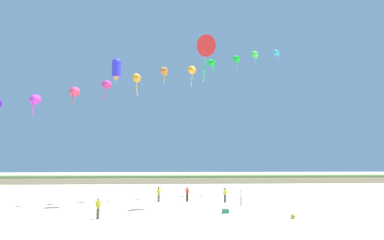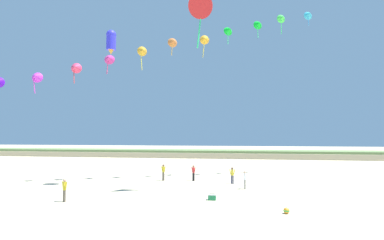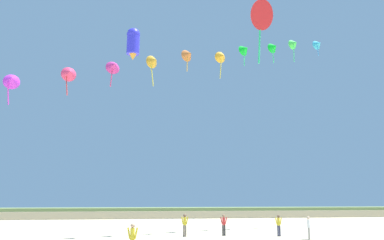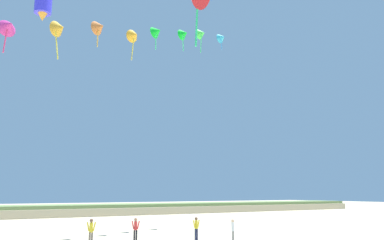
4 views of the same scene
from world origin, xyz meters
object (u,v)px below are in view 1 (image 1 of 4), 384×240
large_kite_mid_trail (116,69)px  beach_ball (293,216)px  person_far_right (225,194)px  person_near_right (98,207)px  large_kite_low_lead (205,46)px  person_near_left (187,193)px  person_mid_center (159,193)px  person_far_left (241,196)px  beach_cooler (225,211)px

large_kite_mid_trail → beach_ball: 22.18m
person_far_right → large_kite_mid_trail: large_kite_mid_trail is taller
person_near_right → large_kite_low_lead: size_ratio=0.33×
beach_ball → person_near_right: bearing=177.2°
person_near_left → person_mid_center: person_mid_center is taller
person_near_right → person_far_left: person_near_right is taller
person_near_left → person_far_left: 6.59m
large_kite_mid_trail → beach_cooler: bearing=-26.1°
person_mid_center → large_kite_mid_trail: 14.22m
person_near_left → person_far_right: size_ratio=1.01×
person_far_right → large_kite_low_lead: large_kite_low_lead is taller
large_kite_mid_trail → person_mid_center: bearing=38.7°
person_far_left → beach_ball: size_ratio=4.43×
person_mid_center → person_near_left: bearing=5.1°
person_near_left → person_mid_center: bearing=-174.9°
person_near_right → beach_ball: size_ratio=4.53×
person_near_right → person_far_right: (11.62, 10.00, -0.01)m
person_mid_center → large_kite_mid_trail: bearing=-141.3°
person_far_left → person_far_right: size_ratio=0.99×
beach_ball → beach_cooler: bearing=147.4°
person_near_left → person_far_right: 4.26m
person_near_right → person_far_left: bearing=29.7°
beach_ball → person_mid_center: bearing=132.7°
person_near_right → beach_ball: person_near_right is taller
large_kite_mid_trail → person_far_left: bearing=-0.6°
person_near_right → large_kite_mid_trail: 15.05m
person_far_left → large_kite_low_lead: bearing=-157.1°
person_near_left → beach_cooler: (2.83, -8.93, -0.73)m
person_mid_center → person_near_right: bearing=-111.7°
person_near_left → large_kite_low_lead: bearing=-75.6°
large_kite_mid_trail → beach_ball: bearing=-28.2°
person_far_left → beach_ball: bearing=-73.4°
person_mid_center → large_kite_low_lead: large_kite_low_lead is taller
person_mid_center → beach_ball: (10.84, -11.74, -0.80)m
person_near_right → beach_cooler: (10.38, 2.35, -0.74)m
person_near_left → person_far_left: (5.26, -3.97, -0.02)m
large_kite_low_lead → large_kite_mid_trail: large_kite_low_lead is taller
beach_ball → person_far_right: bearing=108.5°
beach_ball → large_kite_low_lead: bearing=134.1°
beach_cooler → beach_ball: (4.84, -3.09, -0.03)m
person_far_right → large_kite_low_lead: size_ratio=0.33×
person_far_left → beach_cooler: 5.57m
person_far_right → large_kite_mid_trail: (-11.67, -2.55, 13.08)m
person_near_right → beach_cooler: 10.67m
person_near_left → beach_ball: (7.67, -12.02, -0.76)m
person_near_left → person_near_right: size_ratio=1.00×
large_kite_low_lead → beach_cooler: 16.31m
large_kite_mid_trail → beach_cooler: 18.04m
beach_cooler → beach_ball: size_ratio=1.59×
person_far_left → person_far_right: 2.94m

